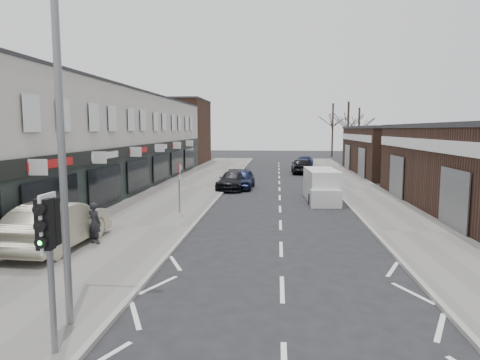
% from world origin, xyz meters
% --- Properties ---
extents(ground, '(160.00, 160.00, 0.00)m').
position_xyz_m(ground, '(0.00, 0.00, 0.00)').
color(ground, black).
rests_on(ground, ground).
extents(pavement_left, '(5.50, 64.00, 0.12)m').
position_xyz_m(pavement_left, '(-6.75, 22.00, 0.06)').
color(pavement_left, slate).
rests_on(pavement_left, ground).
extents(pavement_right, '(3.50, 64.00, 0.12)m').
position_xyz_m(pavement_right, '(5.75, 22.00, 0.06)').
color(pavement_right, slate).
rests_on(pavement_right, ground).
extents(shop_terrace_left, '(8.00, 41.00, 7.10)m').
position_xyz_m(shop_terrace_left, '(-13.50, 19.50, 3.55)').
color(shop_terrace_left, beige).
rests_on(shop_terrace_left, ground).
extents(brick_block_far, '(8.00, 10.00, 8.00)m').
position_xyz_m(brick_block_far, '(-13.50, 45.00, 4.00)').
color(brick_block_far, '#4B2E20').
rests_on(brick_block_far, ground).
extents(right_unit_far, '(10.00, 16.00, 4.50)m').
position_xyz_m(right_unit_far, '(12.50, 34.00, 2.25)').
color(right_unit_far, '#3B241A').
rests_on(right_unit_far, ground).
extents(tree_far_a, '(3.60, 3.60, 8.00)m').
position_xyz_m(tree_far_a, '(9.00, 48.00, 0.00)').
color(tree_far_a, '#382D26').
rests_on(tree_far_a, ground).
extents(tree_far_b, '(3.60, 3.60, 7.50)m').
position_xyz_m(tree_far_b, '(11.50, 54.00, 0.00)').
color(tree_far_b, '#382D26').
rests_on(tree_far_b, ground).
extents(tree_far_c, '(3.60, 3.60, 8.50)m').
position_xyz_m(tree_far_c, '(8.50, 60.00, 0.00)').
color(tree_far_c, '#382D26').
rests_on(tree_far_c, ground).
extents(traffic_light, '(0.28, 0.60, 3.10)m').
position_xyz_m(traffic_light, '(-4.40, -2.02, 2.41)').
color(traffic_light, slate).
rests_on(traffic_light, pavement_left).
extents(street_lamp, '(2.23, 0.22, 8.00)m').
position_xyz_m(street_lamp, '(-4.53, -0.80, 4.62)').
color(street_lamp, slate).
rests_on(street_lamp, pavement_left).
extents(warning_sign, '(0.12, 0.80, 2.70)m').
position_xyz_m(warning_sign, '(-5.16, 12.00, 2.20)').
color(warning_sign, slate).
rests_on(warning_sign, pavement_left).
extents(white_van, '(2.00, 5.08, 1.94)m').
position_xyz_m(white_van, '(2.57, 17.00, 0.92)').
color(white_van, silver).
rests_on(white_van, ground).
extents(sedan_on_pavement, '(1.97, 5.20, 1.69)m').
position_xyz_m(sedan_on_pavement, '(-8.08, 5.11, 0.97)').
color(sedan_on_pavement, '#ACA489').
rests_on(sedan_on_pavement, pavement_left).
extents(pedestrian, '(0.67, 0.56, 1.57)m').
position_xyz_m(pedestrian, '(-6.98, 5.73, 0.90)').
color(pedestrian, black).
rests_on(pedestrian, pavement_left).
extents(parked_car_left_a, '(1.89, 4.33, 1.45)m').
position_xyz_m(parked_car_left_a, '(-2.82, 22.13, 0.73)').
color(parked_car_left_a, '#121A39').
rests_on(parked_car_left_a, ground).
extents(parked_car_left_b, '(2.33, 4.78, 1.34)m').
position_xyz_m(parked_car_left_b, '(-3.40, 21.54, 0.67)').
color(parked_car_left_b, black).
rests_on(parked_car_left_b, ground).
extents(parked_car_right_a, '(1.52, 4.24, 1.39)m').
position_xyz_m(parked_car_right_a, '(3.50, 25.36, 0.70)').
color(parked_car_right_a, white).
rests_on(parked_car_right_a, ground).
extents(parked_car_right_b, '(1.88, 4.61, 1.57)m').
position_xyz_m(parked_car_right_b, '(2.20, 33.60, 0.78)').
color(parked_car_right_b, black).
rests_on(parked_car_right_b, ground).
extents(parked_car_right_c, '(2.22, 4.53, 1.27)m').
position_xyz_m(parked_car_right_c, '(3.13, 41.60, 0.63)').
color(parked_car_right_c, '#151E44').
rests_on(parked_car_right_c, ground).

